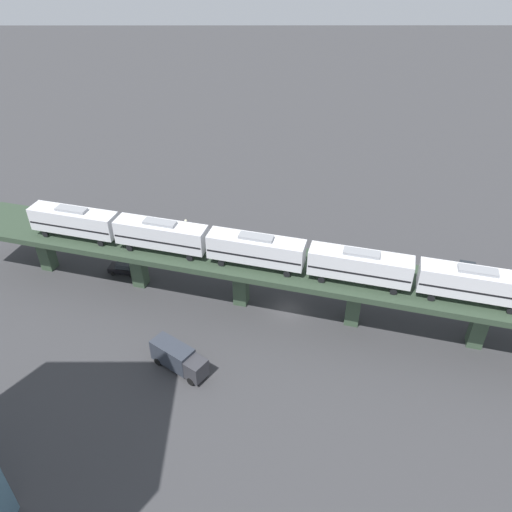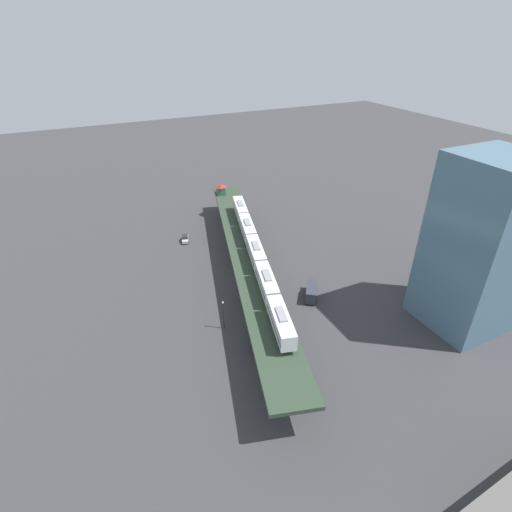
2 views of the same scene
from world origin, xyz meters
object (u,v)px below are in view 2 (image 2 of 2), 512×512
object	(u,v)px
signal_hut	(221,189)
office_tower	(480,246)
street_car_black	(259,347)
delivery_truck	(311,291)
street_lamp	(223,313)
subway_train	(256,252)
street_car_silver	(185,239)

from	to	relation	value
signal_hut	office_tower	distance (m)	77.62
signal_hut	street_car_black	world-z (taller)	signal_hut
signal_hut	delivery_truck	bearing A→B (deg)	92.04
street_lamp	office_tower	bearing A→B (deg)	157.90
subway_train	street_car_black	size ratio (longest dim) A/B	13.12
subway_train	signal_hut	size ratio (longest dim) A/B	15.33
signal_hut	street_car_silver	distance (m)	22.23
delivery_truck	street_lamp	world-z (taller)	street_lamp
subway_train	street_car_silver	xyz separation A→B (m)	(8.30, -30.79, -9.19)
street_car_silver	street_car_black	xyz separation A→B (m)	(0.42, 50.18, 0.00)
signal_hut	delivery_truck	distance (m)	52.71
street_lamp	office_tower	world-z (taller)	office_tower
street_car_black	delivery_truck	xyz separation A→B (m)	(-18.71, -10.42, 0.82)
signal_hut	office_tower	bearing A→B (deg)	109.99
subway_train	delivery_truck	world-z (taller)	subway_train
street_car_black	delivery_truck	size ratio (longest dim) A/B	0.65
delivery_truck	street_car_black	bearing A→B (deg)	29.10
subway_train	street_lamp	world-z (taller)	subway_train
street_car_silver	street_lamp	size ratio (longest dim) A/B	0.68
street_car_black	office_tower	distance (m)	47.52
street_car_silver	delivery_truck	distance (m)	43.78
street_car_black	office_tower	bearing A→B (deg)	167.03
street_car_silver	street_lamp	distance (m)	41.41
subway_train	signal_hut	world-z (taller)	subway_train
delivery_truck	signal_hut	bearing A→B (deg)	-87.96
signal_hut	street_lamp	bearing A→B (deg)	68.93
street_car_black	delivery_truck	world-z (taller)	delivery_truck
street_car_silver	office_tower	xyz separation A→B (m)	(-42.80, 60.14, 17.06)
street_car_silver	street_car_black	distance (m)	50.19
subway_train	street_car_black	xyz separation A→B (m)	(8.71, 19.40, -9.19)
subway_train	street_car_black	world-z (taller)	subway_train
signal_hut	street_car_silver	world-z (taller)	signal_hut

